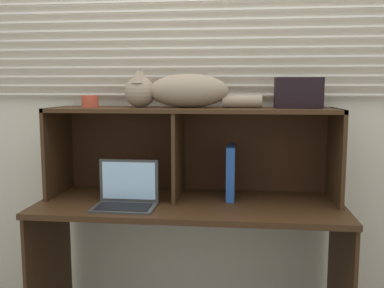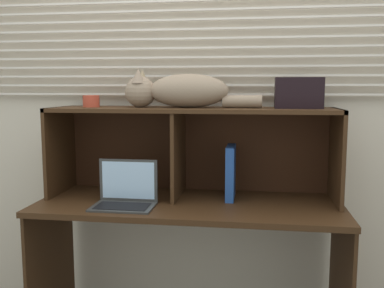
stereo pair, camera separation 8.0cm
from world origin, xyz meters
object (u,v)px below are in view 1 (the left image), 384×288
(cat, at_px, (178,91))
(binder_upright, at_px, (231,172))
(book_stack, at_px, (122,192))
(small_basket, at_px, (90,101))
(storage_box, at_px, (298,93))
(laptop, at_px, (126,196))

(cat, distance_m, binder_upright, 0.54)
(book_stack, distance_m, small_basket, 0.55)
(cat, xyz_separation_m, small_basket, (-0.50, 0.00, -0.06))
(small_basket, relative_size, storage_box, 0.38)
(cat, xyz_separation_m, book_stack, (-0.33, -0.00, -0.58))
(laptop, height_order, storage_box, storage_box)
(laptop, relative_size, storage_box, 1.29)
(laptop, xyz_separation_m, binder_upright, (0.54, 0.23, 0.09))
(small_basket, bearing_deg, storage_box, 0.00)
(cat, height_order, laptop, cat)
(cat, bearing_deg, book_stack, -179.42)
(cat, distance_m, storage_box, 0.65)
(binder_upright, xyz_separation_m, book_stack, (-0.62, -0.00, -0.13))
(cat, xyz_separation_m, binder_upright, (0.29, 0.00, -0.45))
(binder_upright, xyz_separation_m, storage_box, (0.35, 0.00, 0.44))
(cat, bearing_deg, laptop, -136.04)
(laptop, bearing_deg, small_basket, 138.26)
(binder_upright, bearing_deg, laptop, -156.48)
(small_basket, distance_m, storage_box, 1.15)
(laptop, bearing_deg, book_stack, 111.00)
(cat, bearing_deg, small_basket, 180.00)
(book_stack, relative_size, small_basket, 2.68)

